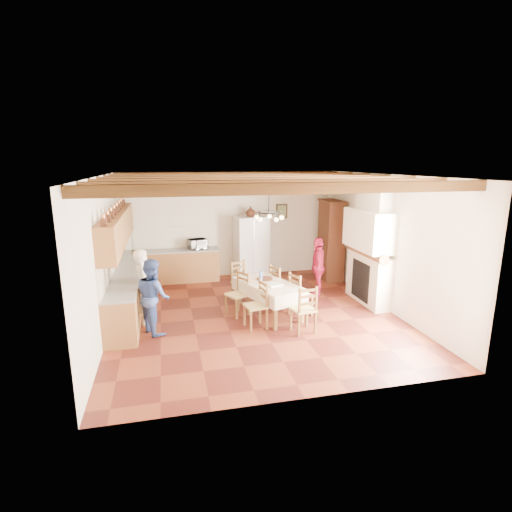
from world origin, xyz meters
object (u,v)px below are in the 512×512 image
Objects in this scene: refrigerator at (251,247)px; person_woman_red at (318,267)px; microwave at (198,244)px; person_man at (144,287)px; chair_end_far at (242,281)px; hutch at (331,240)px; chair_left_near at (256,305)px; chair_left_far at (237,294)px; chair_right_near at (301,294)px; dining_table at (268,287)px; person_woman_blue at (153,296)px; chair_end_near at (303,308)px; chair_right_far at (281,285)px.

refrigerator reaches higher than person_woman_red.
refrigerator is 3.58× the size of microwave.
refrigerator is at bearing -49.24° from person_man.
hutch is at bearing 0.97° from chair_end_far.
hutch is at bearing 127.38° from chair_left_near.
chair_left_far is (-3.11, -2.27, -0.63)m from hutch.
chair_right_near is 3.29m from person_man.
person_woman_red reaches higher than dining_table.
chair_left_far and chair_end_far have the same top height.
hutch is 4.23m from chair_left_near.
chair_left_far is 1.95m from person_man.
microwave is (-1.93, 3.17, 0.56)m from chair_right_near.
chair_end_far is 0.65× the size of person_woman_blue.
chair_right_near is 3.75m from microwave.
person_woman_blue is (-2.84, 0.65, 0.26)m from chair_end_near.
person_man is at bearing -3.59° from person_woman_blue.
chair_right_near is at bearing -13.34° from dining_table.
chair_right_far is (0.86, 1.16, 0.00)m from chair_left_near.
microwave is (1.15, 3.37, 0.30)m from person_woman_blue.
chair_right_far is 3.07m from person_man.
person_man is at bearing -117.70° from chair_left_near.
chair_right_far is at bearing -85.86° from person_man.
hutch is 1.41× the size of person_man.
person_woman_blue is 2.98× the size of microwave.
person_woman_red is (2.18, 0.85, 0.26)m from chair_left_far.
chair_left_near is at bearing -112.61° from person_man.
person_man reaches higher than chair_end_far.
person_man is at bearing -133.95° from microwave.
microwave is (-1.69, 4.02, 0.56)m from chair_end_near.
person_man is at bearing -148.21° from hutch.
microwave is at bearing 14.90° from chair_right_far.
chair_right_near is (-1.78, -2.59, -0.63)m from hutch.
dining_table is at bearing 121.56° from chair_right_far.
chair_right_far is at bearing 81.97° from chair_left_far.
hutch is 3.22m from chair_end_far.
person_woman_blue is (-2.02, -1.40, 0.26)m from chair_end_far.
chair_right_far is (0.18, -2.38, -0.41)m from refrigerator.
chair_right_far is 1.20m from person_woman_red.
chair_end_near is at bearing -92.99° from refrigerator.
person_man is (-2.21, -0.92, 0.31)m from chair_end_far.
hutch is 1.75m from person_woman_red.
chair_end_near is at bearing 56.10° from chair_left_near.
chair_left_far is at bearing -48.59° from person_woman_red.
refrigerator is at bearing -11.83° from chair_right_near.
hutch is at bearing -18.67° from refrigerator.
dining_table is at bearing -95.39° from chair_end_far.
chair_left_near is at bearing -126.34° from hutch.
person_woman_blue reaches higher than chair_left_far.
chair_right_near is at bearing 48.80° from chair_left_far.
person_man reaches higher than chair_end_near.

